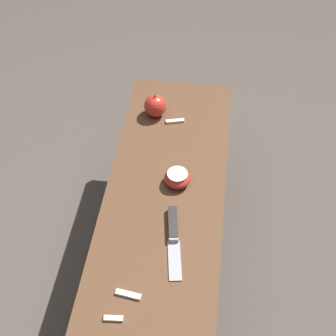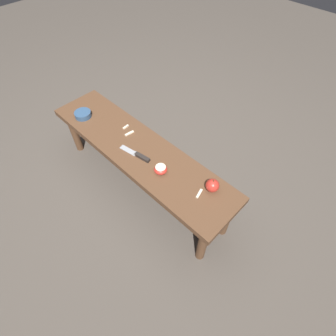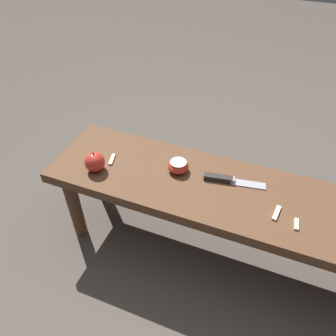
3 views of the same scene
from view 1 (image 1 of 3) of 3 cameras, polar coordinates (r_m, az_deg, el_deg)
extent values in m
plane|color=#4C443D|center=(1.57, -1.27, -17.15)|extent=(8.00, 8.00, 0.00)
cube|color=brown|center=(1.24, -1.56, -10.39)|extent=(1.37, 0.34, 0.04)
cylinder|color=brown|center=(1.79, -1.98, 4.19)|extent=(0.05, 0.05, 0.34)
cylinder|color=brown|center=(1.77, 5.04, 3.54)|extent=(0.05, 0.05, 0.34)
cube|color=#9EA0A5|center=(1.21, 0.81, -11.20)|extent=(0.12, 0.05, 0.00)
cube|color=#9EA0A5|center=(1.23, 0.69, -8.72)|extent=(0.02, 0.03, 0.02)
cube|color=#282321|center=(1.26, 0.60, -6.75)|extent=(0.10, 0.04, 0.02)
sphere|color=red|center=(1.53, -1.57, 7.58)|extent=(0.07, 0.07, 0.07)
cylinder|color=#4C3319|center=(1.50, -1.60, 8.70)|extent=(0.01, 0.01, 0.01)
ellipsoid|color=red|center=(1.34, 1.15, -1.25)|extent=(0.08, 0.08, 0.04)
cylinder|color=beige|center=(1.32, 1.16, -0.71)|extent=(0.06, 0.06, 0.00)
cube|color=beige|center=(1.16, -4.87, -15.11)|extent=(0.02, 0.06, 0.01)
cube|color=beige|center=(1.52, 0.86, 5.74)|extent=(0.03, 0.06, 0.01)
cube|color=beige|center=(1.14, -6.67, -17.75)|extent=(0.02, 0.05, 0.01)
camera|label=2|loc=(1.61, 40.50, 45.79)|focal=28.00mm
camera|label=3|loc=(1.10, -53.16, 18.41)|focal=35.00mm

